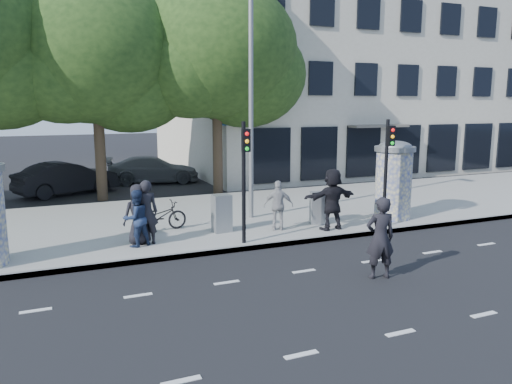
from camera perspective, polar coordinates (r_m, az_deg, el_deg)
name	(u,v)px	position (r m, az deg, el deg)	size (l,w,h in m)	color
ground	(335,291)	(11.22, 8.97, -11.11)	(120.00, 120.00, 0.00)	black
sidewalk	(222,217)	(17.72, -3.94, -2.82)	(40.00, 8.00, 0.15)	gray
curb	(268,245)	(14.17, 1.34, -6.13)	(40.00, 0.10, 0.16)	slate
lane_dash_near	(400,333)	(9.59, 16.18, -15.21)	(32.00, 0.12, 0.01)	silver
lane_dash_far	(304,271)	(12.36, 5.50, -9.00)	(32.00, 0.12, 0.01)	silver
ad_column_right	(394,178)	(17.51, 15.45, 1.54)	(1.36, 1.36, 2.65)	beige
traffic_pole_near	(244,170)	(13.71, -1.33, 2.53)	(0.22, 0.31, 3.40)	black
traffic_pole_far	(387,162)	(16.10, 14.77, 3.34)	(0.22, 0.31, 3.40)	black
street_lamp	(252,80)	(16.76, -0.50, 12.70)	(0.25, 0.93, 8.00)	slate
tree_near_left	(95,52)	(21.73, -17.96, 15.00)	(6.80, 6.80, 8.97)	#38281C
tree_center	(216,50)	(22.42, -4.56, 15.92)	(7.00, 7.00, 9.30)	#38281C
building	(332,73)	(33.84, 8.63, 13.33)	(20.30, 15.85, 12.00)	#B9B09B
ped_a	(139,214)	(14.24, -13.27, -2.48)	(0.83, 0.54, 1.70)	black
ped_b	(146,212)	(14.16, -12.46, -2.28)	(0.66, 0.43, 1.82)	black
ped_c	(136,218)	(14.03, -13.54, -2.94)	(0.77, 0.60, 1.58)	#1E2C4D
ped_e	(278,206)	(15.40, 2.58, -1.55)	(0.91, 0.52, 1.55)	#979799
ped_f	(332,199)	(15.61, 8.71, -0.81)	(1.78, 0.64, 1.92)	black
man_road	(380,238)	(11.94, 14.01, -5.11)	(0.71, 0.46, 1.93)	black
bicycle	(159,217)	(15.61, -10.99, -2.77)	(1.74, 0.61, 0.91)	black
cabinet_left	(222,213)	(15.25, -3.93, -2.46)	(0.55, 0.40, 1.15)	gray
cabinet_right	(318,208)	(16.37, 7.12, -1.80)	(0.51, 0.37, 1.06)	gray
car_mid	(67,178)	(23.85, -20.81, 1.49)	(4.44, 1.55, 1.46)	black
car_right	(153,170)	(26.15, -11.71, 2.52)	(4.63, 1.88, 1.34)	slate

